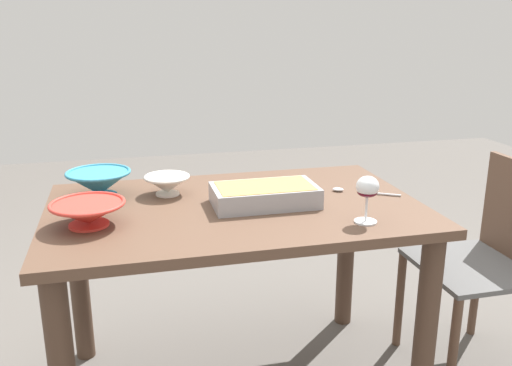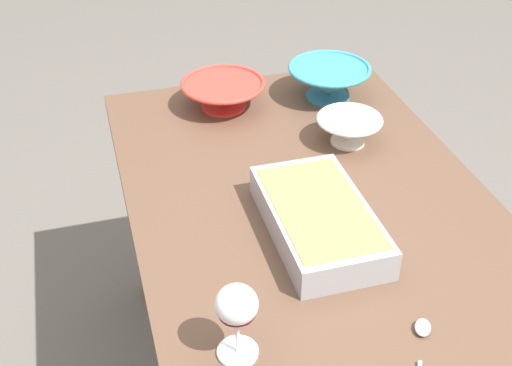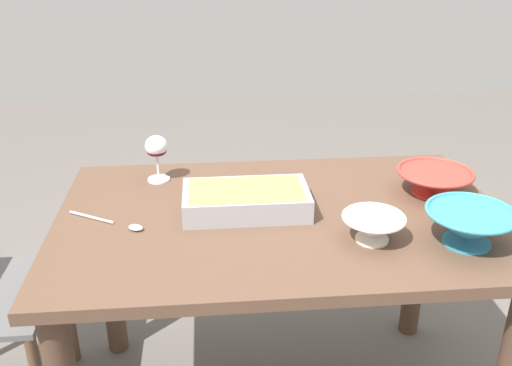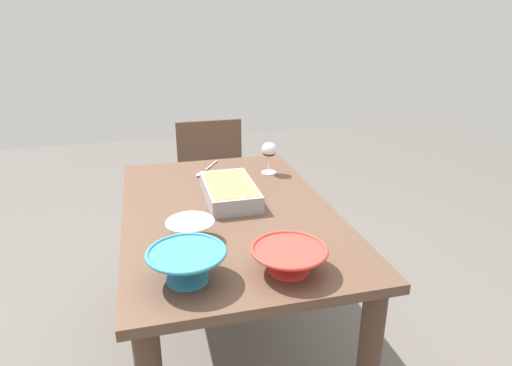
{
  "view_description": "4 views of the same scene",
  "coord_description": "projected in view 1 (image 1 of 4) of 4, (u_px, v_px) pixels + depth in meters",
  "views": [
    {
      "loc": [
        -0.38,
        -1.84,
        1.4
      ],
      "look_at": [
        0.07,
        -0.04,
        0.85
      ],
      "focal_mm": 38.37,
      "sensor_mm": 36.0,
      "label": 1
    },
    {
      "loc": [
        1.15,
        -0.47,
        1.7
      ],
      "look_at": [
        -0.01,
        -0.14,
        0.84
      ],
      "focal_mm": 46.57,
      "sensor_mm": 36.0,
      "label": 2
    },
    {
      "loc": [
        0.21,
        1.48,
        1.54
      ],
      "look_at": [
        0.06,
        -0.15,
        0.8
      ],
      "focal_mm": 39.44,
      "sensor_mm": 36.0,
      "label": 3
    },
    {
      "loc": [
        -1.65,
        0.3,
        1.52
      ],
      "look_at": [
        0.1,
        -0.14,
        0.83
      ],
      "focal_mm": 31.35,
      "sensor_mm": 36.0,
      "label": 4
    }
  ],
  "objects": [
    {
      "name": "chair",
      "position": [
        490.0,
        257.0,
        2.2
      ],
      "size": [
        0.42,
        0.44,
        0.87
      ],
      "color": "#595959",
      "rests_on": "ground_plane"
    },
    {
      "name": "serving_bowl",
      "position": [
        167.0,
        184.0,
        2.08
      ],
      "size": [
        0.17,
        0.17,
        0.08
      ],
      "color": "white",
      "rests_on": "dining_table"
    },
    {
      "name": "casserole_dish",
      "position": [
        265.0,
        194.0,
        1.97
      ],
      "size": [
        0.38,
        0.21,
        0.07
      ],
      "color": "#99999E",
      "rests_on": "dining_table"
    },
    {
      "name": "serving_spoon",
      "position": [
        353.0,
        191.0,
        2.12
      ],
      "size": [
        0.23,
        0.15,
        0.01
      ],
      "color": "silver",
      "rests_on": "dining_table"
    },
    {
      "name": "wine_glass",
      "position": [
        367.0,
        190.0,
        1.77
      ],
      "size": [
        0.08,
        0.08,
        0.16
      ],
      "color": "white",
      "rests_on": "dining_table"
    },
    {
      "name": "mixing_bowl",
      "position": [
        99.0,
        182.0,
        2.06
      ],
      "size": [
        0.24,
        0.24,
        0.1
      ],
      "color": "teal",
      "rests_on": "dining_table"
    },
    {
      "name": "dining_table",
      "position": [
        236.0,
        239.0,
        2.02
      ],
      "size": [
        1.34,
        0.84,
        0.76
      ],
      "color": "brown",
      "rests_on": "ground_plane"
    },
    {
      "name": "small_bowl",
      "position": [
        88.0,
        212.0,
        1.76
      ],
      "size": [
        0.24,
        0.24,
        0.08
      ],
      "color": "red",
      "rests_on": "dining_table"
    }
  ]
}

